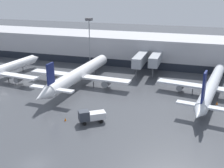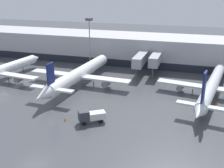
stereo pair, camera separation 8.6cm
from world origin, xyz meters
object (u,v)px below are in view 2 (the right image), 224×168
Objects in this scene: traffic_cone_1 at (65,119)px; apron_light_mast_3 at (89,28)px; traffic_cone_0 at (217,103)px; parked_jet_2 at (79,74)px; parked_jet_3 at (212,86)px; service_truck_0 at (91,116)px.

apron_light_mast_3 is at bearing 104.11° from traffic_cone_1.
traffic_cone_1 is (-28.29, -17.00, -0.03)m from traffic_cone_0.
parked_jet_3 is (32.81, 1.09, -0.27)m from parked_jet_2.
apron_light_mast_3 reaches higher than traffic_cone_0.
parked_jet_2 is 7.28× the size of service_truck_0.
traffic_cone_0 is 0.04× the size of apron_light_mast_3.
parked_jet_2 is at bearing 106.07° from traffic_cone_1.
traffic_cone_0 is at bearing -91.54° from parked_jet_2.
apron_light_mast_3 is (-37.49, 19.59, 12.10)m from traffic_cone_0.
apron_light_mast_3 is at bearing 152.41° from traffic_cone_0.
parked_jet_3 is 59.06× the size of traffic_cone_1.
service_truck_0 is at bearing -147.01° from parked_jet_2.
apron_light_mast_3 is (-14.25, 35.78, 11.01)m from service_truck_0.
parked_jet_3 is 4.96m from traffic_cone_0.
parked_jet_3 reaches higher than traffic_cone_0.
traffic_cone_1 is at bearing -75.89° from apron_light_mast_3.
traffic_cone_0 is 44.00m from apron_light_mast_3.
traffic_cone_0 is 1.09× the size of traffic_cone_1.
traffic_cone_1 is (-27.02, -21.19, -2.36)m from parked_jet_3.
service_truck_0 is 28.35m from traffic_cone_0.
service_truck_0 is 5.24m from traffic_cone_1.
service_truck_0 is (10.84, -19.28, -1.50)m from parked_jet_2.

